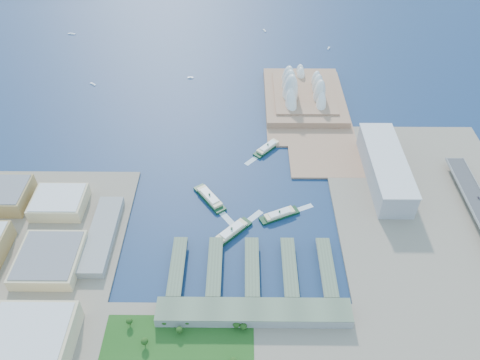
{
  "coord_description": "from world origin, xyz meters",
  "views": [
    {
      "loc": [
        3.06,
        -398.45,
        432.12
      ],
      "look_at": [
        -0.57,
        57.75,
        18.0
      ],
      "focal_mm": 35.0,
      "sensor_mm": 36.0,
      "label": 1
    }
  ],
  "objects_px": {
    "toaster_building": "(385,168)",
    "ferry_c": "(232,231)",
    "ferry_a": "(210,197)",
    "ferry_b": "(268,147)",
    "car_c": "(479,198)",
    "opera_house": "(305,84)",
    "ferry_d": "(279,214)"
  },
  "relations": [
    {
      "from": "toaster_building",
      "to": "ferry_d",
      "type": "height_order",
      "value": "toaster_building"
    },
    {
      "from": "toaster_building",
      "to": "ferry_c",
      "type": "distance_m",
      "value": 228.76
    },
    {
      "from": "ferry_a",
      "to": "opera_house",
      "type": "bearing_deg",
      "value": 23.52
    },
    {
      "from": "ferry_a",
      "to": "ferry_c",
      "type": "height_order",
      "value": "ferry_a"
    },
    {
      "from": "ferry_a",
      "to": "ferry_b",
      "type": "bearing_deg",
      "value": 17.84
    },
    {
      "from": "ferry_a",
      "to": "ferry_d",
      "type": "bearing_deg",
      "value": -53.49
    },
    {
      "from": "ferry_a",
      "to": "car_c",
      "type": "height_order",
      "value": "car_c"
    },
    {
      "from": "ferry_a",
      "to": "ferry_d",
      "type": "xyz_separation_m",
      "value": [
        89.85,
        -29.35,
        -0.57
      ]
    },
    {
      "from": "toaster_building",
      "to": "ferry_a",
      "type": "distance_m",
      "value": 239.32
    },
    {
      "from": "ferry_d",
      "to": "opera_house",
      "type": "bearing_deg",
      "value": -36.32
    },
    {
      "from": "opera_house",
      "to": "ferry_c",
      "type": "relative_size",
      "value": 3.12
    },
    {
      "from": "toaster_building",
      "to": "ferry_c",
      "type": "xyz_separation_m",
      "value": [
        -205.08,
        -100.24,
        -15.04
      ]
    },
    {
      "from": "opera_house",
      "to": "car_c",
      "type": "xyz_separation_m",
      "value": [
        199.0,
        -250.6,
        -16.43
      ]
    },
    {
      "from": "ferry_b",
      "to": "ferry_d",
      "type": "height_order",
      "value": "same"
    },
    {
      "from": "ferry_b",
      "to": "opera_house",
      "type": "bearing_deg",
      "value": 106.06
    },
    {
      "from": "ferry_d",
      "to": "car_c",
      "type": "relative_size",
      "value": 10.54
    },
    {
      "from": "ferry_d",
      "to": "toaster_building",
      "type": "bearing_deg",
      "value": -88.89
    },
    {
      "from": "ferry_b",
      "to": "car_c",
      "type": "distance_m",
      "value": 289.04
    },
    {
      "from": "ferry_c",
      "to": "opera_house",
      "type": "bearing_deg",
      "value": -67.03
    },
    {
      "from": "car_c",
      "to": "ferry_b",
      "type": "bearing_deg",
      "value": -23.83
    },
    {
      "from": "opera_house",
      "to": "ferry_c",
      "type": "xyz_separation_m",
      "value": [
        -115.08,
        -300.24,
        -26.54
      ]
    },
    {
      "from": "car_c",
      "to": "opera_house",
      "type": "bearing_deg",
      "value": -51.55
    },
    {
      "from": "opera_house",
      "to": "car_c",
      "type": "height_order",
      "value": "opera_house"
    },
    {
      "from": "ferry_d",
      "to": "car_c",
      "type": "distance_m",
      "value": 255.43
    },
    {
      "from": "toaster_building",
      "to": "car_c",
      "type": "bearing_deg",
      "value": -24.9
    },
    {
      "from": "toaster_building",
      "to": "ferry_c",
      "type": "bearing_deg",
      "value": -153.95
    },
    {
      "from": "opera_house",
      "to": "ferry_d",
      "type": "height_order",
      "value": "opera_house"
    },
    {
      "from": "toaster_building",
      "to": "ferry_b",
      "type": "distance_m",
      "value": 169.42
    },
    {
      "from": "ferry_a",
      "to": "ferry_d",
      "type": "relative_size",
      "value": 1.12
    },
    {
      "from": "ferry_a",
      "to": "ferry_d",
      "type": "distance_m",
      "value": 94.52
    },
    {
      "from": "ferry_a",
      "to": "ferry_c",
      "type": "distance_m",
      "value": 66.4
    },
    {
      "from": "toaster_building",
      "to": "car_c",
      "type": "distance_m",
      "value": 120.27
    }
  ]
}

